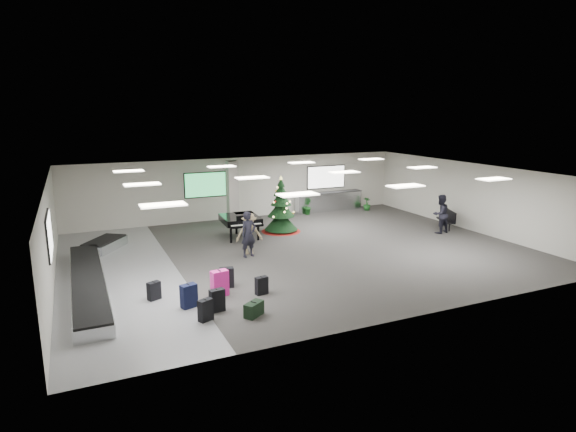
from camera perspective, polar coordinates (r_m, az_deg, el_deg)
name	(u,v)px	position (r m, az deg, el deg)	size (l,w,h in m)	color
ground	(300,252)	(19.59, 1.38, -4.24)	(18.00, 18.00, 0.00)	#312E2D
room_envelope	(284,193)	(19.50, -0.45, 2.72)	(18.02, 14.02, 3.21)	beige
baggage_carousel	(92,274)	(17.68, -22.21, -6.34)	(2.28, 9.71, 0.43)	silver
service_counter	(328,201)	(27.45, 4.80, 1.75)	(4.05, 0.65, 1.08)	silver
suitcase_0	(206,310)	(13.50, -9.75, -10.94)	(0.45, 0.36, 0.63)	black
suitcase_1	(217,300)	(14.04, -8.40, -9.85)	(0.45, 0.28, 0.68)	black
pink_suitcase	(220,283)	(15.11, -8.10, -7.89)	(0.56, 0.38, 0.83)	#DD1C8B
suitcase_3	(227,277)	(15.79, -7.27, -7.24)	(0.47, 0.31, 0.68)	black
navy_suitcase	(189,296)	(14.42, -11.67, -9.26)	(0.51, 0.38, 0.72)	black
green_duffel	(254,309)	(13.68, -4.06, -10.95)	(0.66, 0.59, 0.42)	black
suitcase_7	(262,286)	(15.14, -3.15, -8.24)	(0.42, 0.26, 0.58)	black
suitcase_8	(154,291)	(15.25, -15.60, -8.54)	(0.44, 0.36, 0.58)	black
christmas_tree	(281,213)	(22.60, -0.84, 0.41)	(1.86, 1.86, 2.66)	maroon
grand_piano	(241,220)	(21.57, -5.64, -0.46)	(1.70, 2.12, 1.16)	black
bench	(447,218)	(24.53, 18.36, -0.22)	(1.03, 1.50, 0.91)	black
traveler_a	(249,234)	(18.77, -4.70, -2.17)	(0.66, 0.43, 1.80)	black
traveler_b	(249,234)	(19.17, -4.62, -2.09)	(1.07, 0.61, 1.65)	#96825D
traveler_bench	(440,214)	(23.38, 17.61, 0.23)	(0.88, 0.69, 1.82)	black
potted_plant_left	(308,207)	(26.41, 2.38, 1.13)	(0.49, 0.39, 0.89)	#133B13
potted_plant_right	(367,204)	(27.90, 9.35, 1.45)	(0.42, 0.42, 0.75)	#133B13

